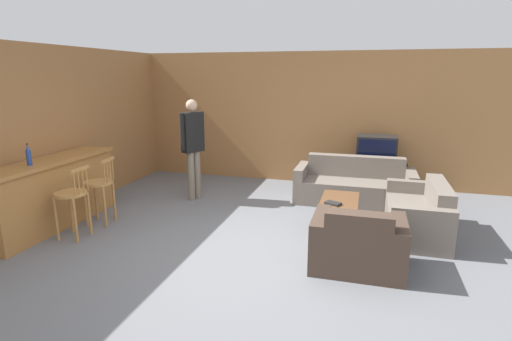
# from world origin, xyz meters

# --- Properties ---
(ground_plane) EXTENTS (24.00, 24.00, 0.00)m
(ground_plane) POSITION_xyz_m (0.00, 0.00, 0.00)
(ground_plane) COLOR slate
(wall_back) EXTENTS (9.40, 0.08, 2.60)m
(wall_back) POSITION_xyz_m (0.00, 3.66, 1.30)
(wall_back) COLOR #9E6B3D
(wall_back) RESTS_ON ground_plane
(wall_left) EXTENTS (0.08, 8.66, 2.60)m
(wall_left) POSITION_xyz_m (-3.29, 1.33, 1.30)
(wall_left) COLOR #9E6B3D
(wall_left) RESTS_ON ground_plane
(bar_counter) EXTENTS (0.55, 2.22, 0.99)m
(bar_counter) POSITION_xyz_m (-2.96, 0.16, 0.50)
(bar_counter) COLOR #A87038
(bar_counter) RESTS_ON ground_plane
(bar_chair_near) EXTENTS (0.43, 0.43, 0.98)m
(bar_chair_near) POSITION_xyz_m (-2.38, -0.11, 0.55)
(bar_chair_near) COLOR #B77F42
(bar_chair_near) RESTS_ON ground_plane
(bar_chair_mid) EXTENTS (0.48, 0.48, 0.98)m
(bar_chair_mid) POSITION_xyz_m (-2.38, 0.46, 0.55)
(bar_chair_mid) COLOR #B77F42
(bar_chair_mid) RESTS_ON ground_plane
(couch_far) EXTENTS (1.98, 0.82, 0.77)m
(couch_far) POSITION_xyz_m (1.19, 2.50, 0.28)
(couch_far) COLOR #70665B
(couch_far) RESTS_ON ground_plane
(armchair_near) EXTENTS (1.03, 0.78, 0.75)m
(armchair_near) POSITION_xyz_m (1.33, 0.00, 0.28)
(armchair_near) COLOR #423328
(armchair_near) RESTS_ON ground_plane
(loveseat_right) EXTENTS (0.75, 1.49, 0.74)m
(loveseat_right) POSITION_xyz_m (2.11, 1.28, 0.28)
(loveseat_right) COLOR #70665B
(loveseat_right) RESTS_ON ground_plane
(coffee_table) EXTENTS (0.52, 0.96, 0.44)m
(coffee_table) POSITION_xyz_m (1.04, 1.16, 0.36)
(coffee_table) COLOR brown
(coffee_table) RESTS_ON ground_plane
(tv_unit) EXTENTS (1.15, 0.56, 0.53)m
(tv_unit) POSITION_xyz_m (1.53, 3.26, 0.27)
(tv_unit) COLOR black
(tv_unit) RESTS_ON ground_plane
(tv) EXTENTS (0.71, 0.49, 0.53)m
(tv) POSITION_xyz_m (1.53, 3.25, 0.80)
(tv) COLOR black
(tv) RESTS_ON tv_unit
(bottle) EXTENTS (0.06, 0.06, 0.29)m
(bottle) POSITION_xyz_m (-2.92, -0.19, 1.12)
(bottle) COLOR #234293
(bottle) RESTS_ON bar_counter
(book_on_table) EXTENTS (0.24, 0.20, 0.03)m
(book_on_table) POSITION_xyz_m (0.96, 0.94, 0.45)
(book_on_table) COLOR black
(book_on_table) RESTS_ON coffee_table
(person_by_window) EXTENTS (0.31, 0.46, 1.75)m
(person_by_window) POSITION_xyz_m (-1.54, 1.92, 1.01)
(person_by_window) COLOR #756B5B
(person_by_window) RESTS_ON ground_plane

